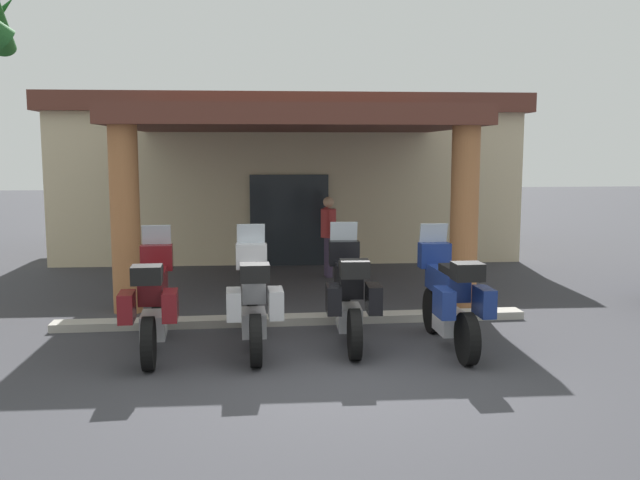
{
  "coord_description": "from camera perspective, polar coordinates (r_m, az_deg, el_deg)",
  "views": [
    {
      "loc": [
        -1.17,
        -8.03,
        2.66
      ],
      "look_at": [
        0.15,
        3.15,
        1.2
      ],
      "focal_mm": 39.09,
      "sensor_mm": 36.0,
      "label": 1
    }
  ],
  "objects": [
    {
      "name": "ground_plane",
      "position": [
        8.54,
        1.51,
        -10.76
      ],
      "size": [
        80.0,
        80.0,
        0.0
      ],
      "primitive_type": "plane",
      "color": "#38383D"
    },
    {
      "name": "motel_building",
      "position": [
        18.46,
        -2.81,
        5.5
      ],
      "size": [
        11.63,
        10.87,
        3.96
      ],
      "rotation": [
        0.0,
        0.0,
        -0.04
      ],
      "color": "beige",
      "rests_on": "ground_plane"
    },
    {
      "name": "motorcycle_maroon",
      "position": [
        9.41,
        -13.52,
        -4.85
      ],
      "size": [
        0.71,
        2.21,
        1.61
      ],
      "rotation": [
        0.0,
        0.0,
        1.6
      ],
      "color": "black",
      "rests_on": "ground_plane"
    },
    {
      "name": "motorcycle_silver",
      "position": [
        9.33,
        -5.48,
        -4.78
      ],
      "size": [
        0.7,
        2.21,
        1.61
      ],
      "rotation": [
        0.0,
        0.0,
        1.58
      ],
      "color": "black",
      "rests_on": "ground_plane"
    },
    {
      "name": "motorcycle_black",
      "position": [
        9.58,
        2.39,
        -4.43
      ],
      "size": [
        0.73,
        2.21,
        1.61
      ],
      "rotation": [
        0.0,
        0.0,
        1.51
      ],
      "color": "black",
      "rests_on": "ground_plane"
    },
    {
      "name": "motorcycle_blue",
      "position": [
        9.53,
        10.59,
        -4.62
      ],
      "size": [
        0.7,
        2.21,
        1.61
      ],
      "rotation": [
        0.0,
        0.0,
        1.57
      ],
      "color": "black",
      "rests_on": "ground_plane"
    },
    {
      "name": "pedestrian",
      "position": [
        14.6,
        0.69,
        0.77
      ],
      "size": [
        0.32,
        0.53,
        1.69
      ],
      "rotation": [
        0.0,
        0.0,
        3.26
      ],
      "color": "#3F334C",
      "rests_on": "ground_plane"
    },
    {
      "name": "curb_strip",
      "position": [
        10.82,
        -2.1,
        -6.52
      ],
      "size": [
        7.25,
        0.36,
        0.12
      ],
      "primitive_type": "cube",
      "color": "#ADA89E",
      "rests_on": "ground_plane"
    }
  ]
}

